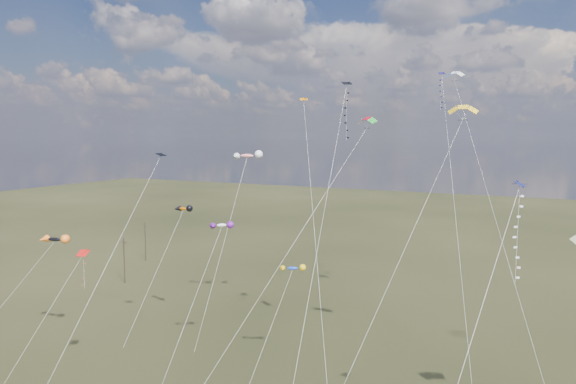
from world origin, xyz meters
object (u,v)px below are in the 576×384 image
at_px(parafoil_yellow, 463,108).
at_px(novelty_black_orange, 54,240).
at_px(diamond_black_high, 344,125).
at_px(utility_pole_near, 124,260).
at_px(utility_pole_far, 145,241).

xyz_separation_m(parafoil_yellow, novelty_black_orange, (-45.00, -11.71, -15.14)).
height_order(diamond_black_high, novelty_black_orange, diamond_black_high).
height_order(utility_pole_near, novelty_black_orange, novelty_black_orange).
bearing_deg(diamond_black_high, parafoil_yellow, 7.14).
distance_m(utility_pole_far, parafoil_yellow, 73.96).
bearing_deg(utility_pole_near, diamond_black_high, -16.16).
relative_size(utility_pole_far, diamond_black_high, 0.26).
distance_m(utility_pole_far, novelty_black_orange, 43.31).
height_order(diamond_black_high, parafoil_yellow, diamond_black_high).
height_order(utility_pole_far, parafoil_yellow, parafoil_yellow).
bearing_deg(utility_pole_far, diamond_black_high, -26.99).
relative_size(utility_pole_far, novelty_black_orange, 0.58).
height_order(utility_pole_near, parafoil_yellow, parafoil_yellow).
bearing_deg(novelty_black_orange, utility_pole_near, 117.33).
distance_m(utility_pole_near, parafoil_yellow, 63.02).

